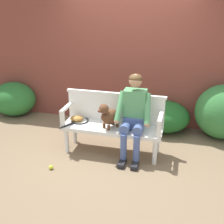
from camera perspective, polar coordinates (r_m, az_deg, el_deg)
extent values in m
plane|color=#7A664C|center=(4.83, 0.00, -7.91)|extent=(40.00, 40.00, 0.00)
cube|color=brown|center=(5.64, 3.66, 11.65)|extent=(8.00, 0.30, 2.78)
ellipsoid|color=#337538|center=(5.47, 21.24, 0.00)|extent=(1.00, 0.87, 0.99)
ellipsoid|color=#286B2D|center=(6.49, -18.87, 2.48)|extent=(0.94, 0.80, 0.71)
ellipsoid|color=#1E5B23|center=(5.52, 10.33, -0.87)|extent=(0.93, 0.80, 0.58)
cube|color=white|center=(4.62, 0.00, -3.21)|extent=(1.60, 0.48, 0.06)
cylinder|color=white|center=(4.79, -8.96, -5.68)|extent=(0.07, 0.07, 0.41)
cylinder|color=white|center=(4.46, 8.47, -7.88)|extent=(0.07, 0.07, 0.41)
cylinder|color=white|center=(5.08, -7.37, -3.83)|extent=(0.07, 0.07, 0.41)
cylinder|color=white|center=(4.78, 8.97, -5.73)|extent=(0.07, 0.07, 0.41)
cube|color=white|center=(4.70, 0.65, 0.73)|extent=(1.60, 0.05, 0.46)
cube|color=white|center=(4.62, 0.66, 3.61)|extent=(1.64, 0.06, 0.04)
cube|color=white|center=(4.62, -9.80, -1.52)|extent=(0.06, 0.06, 0.24)
cube|color=white|center=(4.74, -8.93, 0.99)|extent=(0.06, 0.48, 0.04)
cube|color=white|center=(4.26, 9.26, -3.60)|extent=(0.06, 0.06, 0.24)
cube|color=white|center=(4.39, 9.64, -0.83)|extent=(0.06, 0.48, 0.04)
cube|color=black|center=(4.47, 2.01, -10.07)|extent=(0.10, 0.24, 0.07)
cylinder|color=#475B93|center=(4.42, 2.28, -6.85)|extent=(0.10, 0.10, 0.42)
cylinder|color=#475B93|center=(4.43, 2.77, -2.85)|extent=(0.15, 0.31, 0.15)
cube|color=black|center=(4.44, 4.57, -10.39)|extent=(0.10, 0.24, 0.07)
cylinder|color=#475B93|center=(4.38, 4.85, -7.15)|extent=(0.10, 0.10, 0.42)
cylinder|color=#475B93|center=(4.40, 5.32, -3.12)|extent=(0.15, 0.31, 0.15)
cube|color=#475B93|center=(4.54, 4.42, -1.94)|extent=(0.32, 0.24, 0.20)
cube|color=#519960|center=(4.46, 4.56, 1.21)|extent=(0.34, 0.22, 0.52)
cylinder|color=#519960|center=(4.38, 1.60, 1.18)|extent=(0.14, 0.32, 0.45)
sphere|color=tan|center=(4.36, 0.97, -1.78)|extent=(0.09, 0.09, 0.09)
cylinder|color=#519960|center=(4.32, 7.03, 0.66)|extent=(0.14, 0.32, 0.45)
sphere|color=tan|center=(4.29, 6.96, -2.40)|extent=(0.09, 0.09, 0.09)
sphere|color=tan|center=(4.31, 4.68, 6.20)|extent=(0.20, 0.20, 0.20)
ellipsoid|color=#51381E|center=(4.31, 4.72, 6.62)|extent=(0.21, 0.21, 0.14)
cylinder|color=brown|center=(4.55, -1.59, -2.68)|extent=(0.04, 0.04, 0.08)
cylinder|color=brown|center=(4.47, -0.69, -3.14)|extent=(0.04, 0.04, 0.08)
cylinder|color=brown|center=(4.65, 0.17, -2.06)|extent=(0.04, 0.04, 0.08)
cylinder|color=brown|center=(4.58, 1.08, -2.50)|extent=(0.04, 0.04, 0.08)
ellipsoid|color=brown|center=(4.50, -0.25, -0.92)|extent=(0.34, 0.37, 0.24)
sphere|color=brown|center=(4.43, -1.31, -1.03)|extent=(0.14, 0.14, 0.14)
sphere|color=brown|center=(4.36, -1.64, 0.64)|extent=(0.15, 0.15, 0.15)
ellipsoid|color=brown|center=(4.32, -2.35, 0.24)|extent=(0.10, 0.11, 0.06)
ellipsoid|color=brown|center=(4.41, -2.06, 0.79)|extent=(0.06, 0.06, 0.11)
ellipsoid|color=brown|center=(4.32, -0.99, 0.31)|extent=(0.06, 0.06, 0.11)
sphere|color=brown|center=(4.57, 1.14, 0.11)|extent=(0.07, 0.07, 0.07)
torus|color=black|center=(4.82, -6.35, -1.69)|extent=(0.39, 0.39, 0.02)
cylinder|color=silver|center=(4.82, -6.34, -1.77)|extent=(0.25, 0.25, 0.00)
cube|color=black|center=(4.73, -7.87, -2.23)|extent=(0.07, 0.08, 0.02)
cylinder|color=black|center=(4.65, -9.21, -2.74)|extent=(0.13, 0.21, 0.03)
ellipsoid|color=#9E6B2D|center=(4.82, -7.00, -1.30)|extent=(0.25, 0.21, 0.09)
sphere|color=#CCDB33|center=(4.48, -11.98, -10.63)|extent=(0.07, 0.07, 0.07)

